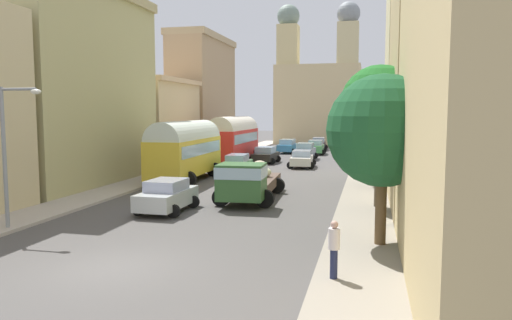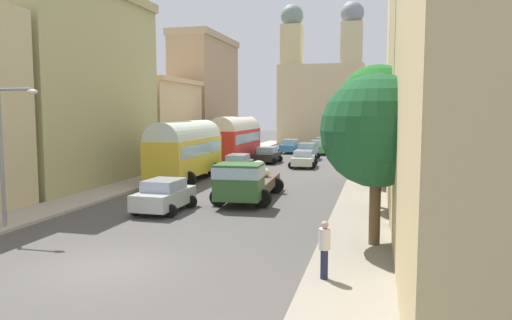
% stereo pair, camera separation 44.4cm
% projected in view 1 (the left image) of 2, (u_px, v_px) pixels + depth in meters
% --- Properties ---
extents(ground_plane, '(154.00, 154.00, 0.00)m').
position_uv_depth(ground_plane, '(278.00, 168.00, 40.99)').
color(ground_plane, '#504D4B').
extents(sidewalk_left, '(2.50, 70.00, 0.14)m').
position_uv_depth(sidewalk_left, '(196.00, 165.00, 42.62)').
color(sidewalk_left, '#B2A89A').
rests_on(sidewalk_left, ground).
extents(sidewalk_right, '(2.50, 70.00, 0.14)m').
position_uv_depth(sidewalk_right, '(366.00, 169.00, 39.33)').
color(sidewalk_right, gray).
rests_on(sidewalk_right, ground).
extents(building_left_1, '(5.91, 13.32, 12.65)m').
position_uv_depth(building_left_1, '(73.00, 86.00, 31.31)').
color(building_left_1, tan).
rests_on(building_left_1, ground).
extents(building_left_2, '(6.05, 9.31, 7.55)m').
position_uv_depth(building_left_2, '(152.00, 122.00, 43.01)').
color(building_left_2, '#DABD8C').
rests_on(building_left_2, ground).
extents(building_left_3, '(4.44, 11.74, 12.90)m').
position_uv_depth(building_left_3, '(203.00, 95.00, 53.63)').
color(building_left_3, tan).
rests_on(building_left_3, ground).
extents(building_right_0, '(4.26, 12.65, 9.45)m').
position_uv_depth(building_right_0, '(499.00, 112.00, 12.26)').
color(building_right_0, tan).
rests_on(building_right_0, ground).
extents(building_right_1, '(5.57, 10.30, 13.73)m').
position_uv_depth(building_right_1, '(452.00, 67.00, 23.77)').
color(building_right_1, tan).
rests_on(building_right_1, ground).
extents(building_right_2, '(5.51, 9.38, 13.53)m').
position_uv_depth(building_right_2, '(427.00, 82.00, 34.12)').
color(building_right_2, '#C8BF8E').
rests_on(building_right_2, ground).
extents(distant_church, '(12.00, 7.43, 19.80)m').
position_uv_depth(distant_church, '(318.00, 97.00, 70.74)').
color(distant_church, '#D4BE8C').
rests_on(distant_church, ground).
extents(parked_bus_0, '(3.42, 8.61, 4.09)m').
position_uv_depth(parked_bus_0, '(185.00, 148.00, 33.15)').
color(parked_bus_0, yellow).
rests_on(parked_bus_0, ground).
extents(parked_bus_1, '(3.36, 9.15, 4.27)m').
position_uv_depth(parked_bus_1, '(234.00, 137.00, 44.82)').
color(parked_bus_1, red).
rests_on(parked_bus_1, ground).
extents(cargo_truck_0, '(3.34, 7.38, 2.19)m').
position_uv_depth(cargo_truck_0, '(248.00, 181.00, 25.41)').
color(cargo_truck_0, '#315C2C').
rests_on(cargo_truck_0, ground).
extents(car_0, '(2.44, 3.94, 1.44)m').
position_uv_depth(car_0, '(302.00, 159.00, 41.32)').
color(car_0, silver).
rests_on(car_0, ground).
extents(car_1, '(2.34, 3.83, 1.65)m').
position_uv_depth(car_1, '(305.00, 151.00, 47.91)').
color(car_1, gray).
rests_on(car_1, ground).
extents(car_2, '(2.30, 3.69, 1.59)m').
position_uv_depth(car_2, '(316.00, 147.00, 53.81)').
color(car_2, '#4B9954').
rests_on(car_2, ground).
extents(car_3, '(2.30, 3.95, 1.55)m').
position_uv_depth(car_3, '(319.00, 144.00, 59.78)').
color(car_3, '#281E2A').
rests_on(car_3, ground).
extents(car_4, '(2.38, 3.79, 1.53)m').
position_uv_depth(car_4, '(167.00, 196.00, 23.02)').
color(car_4, silver).
rests_on(car_4, ground).
extents(car_5, '(2.30, 4.39, 1.58)m').
position_uv_depth(car_5, '(237.00, 165.00, 35.91)').
color(car_5, '#428B50').
rests_on(car_5, ground).
extents(car_6, '(2.48, 3.72, 1.50)m').
position_uv_depth(car_6, '(266.00, 155.00, 44.82)').
color(car_6, black).
rests_on(car_6, ground).
extents(car_7, '(2.38, 4.04, 1.58)m').
position_uv_depth(car_7, '(288.00, 146.00, 55.58)').
color(car_7, '#4092CB').
rests_on(car_7, ground).
extents(pedestrian_0, '(0.33, 0.33, 1.76)m').
position_uv_depth(pedestrian_0, '(334.00, 247.00, 13.40)').
color(pedestrian_0, '#202647').
rests_on(pedestrian_0, ground).
extents(pedestrian_1, '(0.50, 0.50, 1.85)m').
position_uv_depth(pedestrian_1, '(363.00, 163.00, 34.62)').
color(pedestrian_1, '#1E2143').
rests_on(pedestrian_1, ground).
extents(pedestrian_2, '(0.50, 0.50, 1.75)m').
position_uv_depth(pedestrian_2, '(369.00, 169.00, 31.93)').
color(pedestrian_2, '#686155').
rests_on(pedestrian_2, ground).
extents(streetlamp_near, '(1.85, 0.28, 5.68)m').
position_uv_depth(streetlamp_near, '(10.00, 144.00, 19.06)').
color(streetlamp_near, gray).
rests_on(streetlamp_near, ground).
extents(roadside_tree_0, '(3.86, 3.86, 6.01)m').
position_uv_depth(roadside_tree_0, '(383.00, 131.00, 16.61)').
color(roadside_tree_0, brown).
rests_on(roadside_tree_0, ground).
extents(roadside_tree_1, '(3.77, 3.77, 6.95)m').
position_uv_depth(roadside_tree_1, '(380.00, 105.00, 23.21)').
color(roadside_tree_1, brown).
rests_on(roadside_tree_1, ground).
extents(roadside_tree_2, '(3.98, 3.98, 6.47)m').
position_uv_depth(roadside_tree_2, '(377.00, 116.00, 30.52)').
color(roadside_tree_2, brown).
rests_on(roadside_tree_2, ground).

